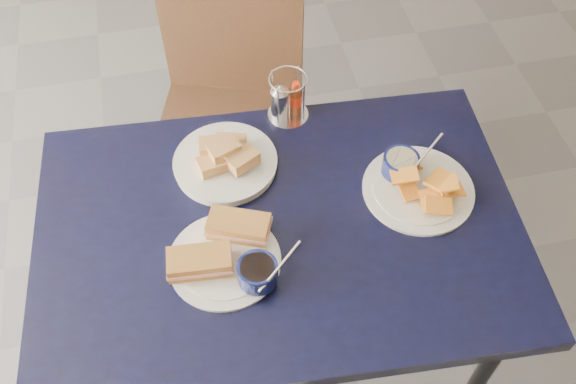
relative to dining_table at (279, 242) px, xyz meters
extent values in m
plane|color=#515156|center=(-0.16, 0.21, -0.68)|extent=(6.00, 6.00, 0.00)
cube|color=black|center=(0.00, 0.00, 0.05)|extent=(1.19, 0.84, 0.04)
cylinder|color=black|center=(0.50, -0.30, -0.32)|extent=(0.04, 0.04, 0.71)
cylinder|color=black|center=(-0.50, 0.30, -0.32)|extent=(0.04, 0.04, 0.71)
cylinder|color=black|center=(0.50, 0.30, -0.32)|extent=(0.04, 0.04, 0.71)
cube|color=black|center=(-0.05, 0.60, -0.22)|extent=(0.55, 0.54, 0.04)
cylinder|color=black|center=(-0.23, 0.43, -0.46)|extent=(0.04, 0.04, 0.44)
cylinder|color=black|center=(0.13, 0.43, -0.46)|extent=(0.04, 0.04, 0.44)
cylinder|color=black|center=(-0.23, 0.77, -0.46)|extent=(0.04, 0.04, 0.44)
cylinder|color=black|center=(0.13, 0.77, -0.46)|extent=(0.04, 0.04, 0.44)
cube|color=black|center=(-0.05, 0.79, 0.03)|extent=(0.44, 0.18, 0.47)
cylinder|color=white|center=(-0.14, -0.07, 0.08)|extent=(0.26, 0.26, 0.01)
cylinder|color=white|center=(-0.14, -0.07, 0.08)|extent=(0.21, 0.21, 0.00)
cube|color=#B37D40|center=(-0.20, -0.08, 0.10)|extent=(0.15, 0.08, 0.04)
cube|color=#D99485|center=(-0.20, -0.08, 0.10)|extent=(0.15, 0.09, 0.01)
cube|color=#B37D40|center=(-0.10, -0.01, 0.10)|extent=(0.16, 0.12, 0.04)
cube|color=#D99485|center=(-0.10, -0.01, 0.10)|extent=(0.16, 0.13, 0.01)
cylinder|color=#090E36|center=(-0.08, -0.14, 0.11)|extent=(0.09, 0.09, 0.05)
cylinder|color=black|center=(-0.08, -0.14, 0.12)|extent=(0.08, 0.08, 0.01)
cylinder|color=silver|center=(-0.03, -0.16, 0.15)|extent=(0.11, 0.07, 0.08)
cylinder|color=white|center=(0.35, 0.03, 0.08)|extent=(0.27, 0.27, 0.01)
cylinder|color=white|center=(0.35, 0.03, 0.08)|extent=(0.22, 0.22, 0.00)
cube|color=#F89C31|center=(0.37, -0.02, 0.09)|extent=(0.08, 0.08, 0.02)
cube|color=#F89C31|center=(0.32, 0.02, 0.09)|extent=(0.05, 0.07, 0.02)
cube|color=#F89C31|center=(0.36, -0.02, 0.09)|extent=(0.05, 0.07, 0.02)
cube|color=#F89C31|center=(0.34, 0.07, 0.10)|extent=(0.08, 0.07, 0.01)
cube|color=#F89C31|center=(0.37, -0.05, 0.10)|extent=(0.07, 0.06, 0.02)
cube|color=#F89C31|center=(0.41, -0.01, 0.11)|extent=(0.06, 0.05, 0.02)
cube|color=#F89C31|center=(0.39, 0.00, 0.11)|extent=(0.08, 0.08, 0.02)
cube|color=#F89C31|center=(0.41, -0.01, 0.12)|extent=(0.06, 0.07, 0.03)
cube|color=#F89C31|center=(0.39, 0.01, 0.12)|extent=(0.08, 0.08, 0.01)
cube|color=#F89C31|center=(0.31, 0.04, 0.13)|extent=(0.07, 0.05, 0.02)
cylinder|color=#090E36|center=(0.32, 0.09, 0.11)|extent=(0.09, 0.09, 0.05)
cylinder|color=beige|center=(0.32, 0.09, 0.12)|extent=(0.08, 0.08, 0.01)
cylinder|color=silver|center=(0.37, 0.07, 0.15)|extent=(0.11, 0.07, 0.08)
cylinder|color=white|center=(-0.09, 0.20, 0.08)|extent=(0.26, 0.26, 0.02)
cylinder|color=white|center=(-0.09, 0.20, 0.09)|extent=(0.21, 0.21, 0.00)
cube|color=tan|center=(-0.12, 0.18, 0.11)|extent=(0.08, 0.06, 0.03)
cube|color=tan|center=(-0.07, 0.23, 0.12)|extent=(0.09, 0.07, 0.03)
cube|color=tan|center=(-0.05, 0.17, 0.12)|extent=(0.09, 0.08, 0.03)
cube|color=tan|center=(-0.11, 0.22, 0.13)|extent=(0.08, 0.06, 0.03)
cube|color=tan|center=(-0.09, 0.20, 0.13)|extent=(0.09, 0.07, 0.03)
cylinder|color=silver|center=(0.10, 0.34, 0.07)|extent=(0.11, 0.11, 0.01)
cylinder|color=silver|center=(0.13, 0.38, 0.14)|extent=(0.01, 0.01, 0.13)
cylinder|color=silver|center=(0.06, 0.38, 0.14)|extent=(0.01, 0.01, 0.13)
cylinder|color=silver|center=(0.06, 0.31, 0.14)|extent=(0.01, 0.01, 0.13)
cylinder|color=silver|center=(0.13, 0.31, 0.14)|extent=(0.01, 0.01, 0.13)
torus|color=silver|center=(0.10, 0.34, 0.20)|extent=(0.10, 0.10, 0.00)
cylinder|color=silver|center=(0.07, 0.34, 0.12)|extent=(0.05, 0.05, 0.08)
cone|color=silver|center=(0.07, 0.34, 0.17)|extent=(0.04, 0.04, 0.02)
cylinder|color=brown|center=(0.12, 0.35, 0.12)|extent=(0.03, 0.03, 0.08)
cylinder|color=red|center=(0.12, 0.35, 0.12)|extent=(0.03, 0.03, 0.03)
cylinder|color=red|center=(0.12, 0.35, 0.17)|extent=(0.02, 0.02, 0.02)
camera|label=1|loc=(-0.16, -0.83, 1.32)|focal=40.00mm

